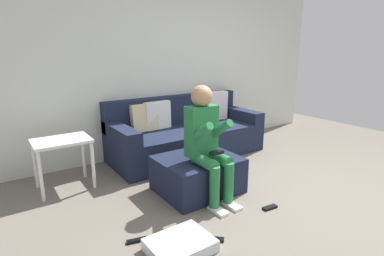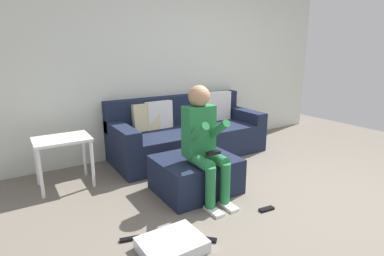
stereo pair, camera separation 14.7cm
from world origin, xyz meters
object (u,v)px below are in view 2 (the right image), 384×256
Objects in this scene: couch_sectional at (187,134)px; person_seated at (204,138)px; storage_bin at (172,245)px; remote_near_ottoman at (267,209)px; ottoman at (196,174)px; side_table at (62,146)px; remote_by_storage_bin at (206,239)px; remote_under_side_table at (130,239)px.

couch_sectional is 1.88× the size of person_seated.
remote_near_ottoman is (1.06, 0.05, -0.04)m from storage_bin.
person_seated is at bearing -95.83° from ottoman.
side_table is (-1.72, -0.18, 0.17)m from couch_sectional.
couch_sectional is 12.34× the size of remote_by_storage_bin.
remote_under_side_table is at bearing 127.64° from storage_bin.
couch_sectional is 4.57× the size of storage_bin.
remote_under_side_table is (-1.29, 0.25, 0.00)m from remote_near_ottoman.
remote_by_storage_bin and remote_under_side_table have the same top height.
side_table is 3.75× the size of remote_near_ottoman.
ottoman is 0.92m from remote_by_storage_bin.
side_table is (-1.18, 0.89, 0.29)m from ottoman.
ottoman is 1.42× the size of side_table.
ottoman reaches higher than remote_near_ottoman.
person_seated is (-0.56, -1.25, 0.34)m from couch_sectional.
side_table is 3.57× the size of remote_under_side_table.
remote_near_ottoman is (1.53, -1.61, -0.47)m from side_table.
storage_bin is at bearing -141.48° from remote_by_storage_bin.
storage_bin is 1.77m from side_table.
remote_by_storage_bin is (-0.77, -0.08, 0.00)m from remote_near_ottoman.
remote_by_storage_bin is at bearing -65.74° from side_table.
couch_sectional reaches higher than side_table.
person_seated reaches higher than side_table.
ottoman is (-0.54, -1.07, -0.11)m from couch_sectional.
side_table is (-0.47, 1.66, 0.43)m from storage_bin.
person_seated reaches higher than ottoman.
ottoman is 1.50m from side_table.
remote_by_storage_bin is (-0.40, -0.63, -0.63)m from person_seated.
side_table is 1.91m from remote_by_storage_bin.
remote_by_storage_bin is (0.76, -1.69, -0.47)m from side_table.
remote_under_side_table is at bearing -80.01° from side_table.
ottoman is at bearing 122.18° from remote_near_ottoman.
ottoman is 0.71× the size of person_seated.
storage_bin is 2.94× the size of remote_under_side_table.
remote_near_ottoman is 0.77m from remote_by_storage_bin.
person_seated reaches higher than storage_bin.
ottoman is at bearing 40.37° from remote_under_side_table.
remote_near_ottoman is 0.87× the size of remote_by_storage_bin.
storage_bin is at bearing -38.70° from remote_under_side_table.
person_seated is 2.43× the size of storage_bin.
ottoman reaches higher than remote_by_storage_bin.
ottoman is 4.67× the size of remote_by_storage_bin.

